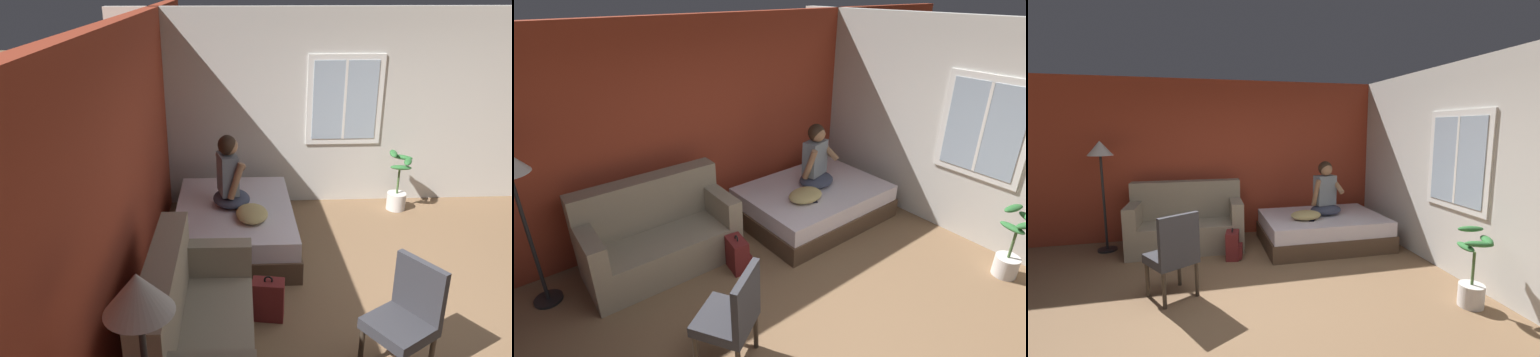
% 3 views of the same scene
% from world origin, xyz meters
% --- Properties ---
extents(ground_plane, '(40.00, 40.00, 0.00)m').
position_xyz_m(ground_plane, '(0.00, 0.00, 0.00)').
color(ground_plane, brown).
extents(wall_back_accent, '(10.45, 0.16, 2.70)m').
position_xyz_m(wall_back_accent, '(0.00, 2.92, 1.35)').
color(wall_back_accent, '#993823').
rests_on(wall_back_accent, ground).
extents(wall_side_with_window, '(0.19, 7.07, 2.70)m').
position_xyz_m(wall_side_with_window, '(2.81, 0.01, 1.35)').
color(wall_side_with_window, silver).
rests_on(wall_side_with_window, ground).
extents(bed, '(1.95, 1.42, 0.48)m').
position_xyz_m(bed, '(1.51, 1.93, 0.24)').
color(bed, '#4C3828').
rests_on(bed, ground).
extents(couch, '(1.71, 0.85, 1.04)m').
position_xyz_m(couch, '(-0.62, 2.27, 0.39)').
color(couch, gray).
rests_on(couch, ground).
extents(side_chair, '(0.63, 0.63, 0.98)m').
position_xyz_m(side_chair, '(-0.70, 0.58, 0.53)').
color(side_chair, '#382D23').
rests_on(side_chair, ground).
extents(person_seated, '(0.61, 0.55, 0.88)m').
position_xyz_m(person_seated, '(1.58, 1.98, 0.84)').
color(person_seated, '#383D51').
rests_on(person_seated, bed).
extents(backpack, '(0.27, 0.33, 0.46)m').
position_xyz_m(backpack, '(0.03, 1.62, 0.19)').
color(backpack, maroon).
rests_on(backpack, ground).
extents(throw_pillow, '(0.50, 0.39, 0.14)m').
position_xyz_m(throw_pillow, '(1.17, 1.73, 0.55)').
color(throw_pillow, tan).
rests_on(throw_pillow, bed).
extents(cell_phone, '(0.14, 0.16, 0.01)m').
position_xyz_m(cell_phone, '(1.25, 1.65, 0.48)').
color(cell_phone, black).
rests_on(cell_phone, bed).
extents(floor_lamp, '(0.36, 0.36, 1.70)m').
position_xyz_m(floor_lamp, '(-1.84, 2.41, 1.43)').
color(floor_lamp, black).
rests_on(floor_lamp, ground).
extents(potted_plant, '(0.39, 0.37, 0.85)m').
position_xyz_m(potted_plant, '(2.36, -0.34, 0.30)').
color(potted_plant, silver).
rests_on(potted_plant, ground).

